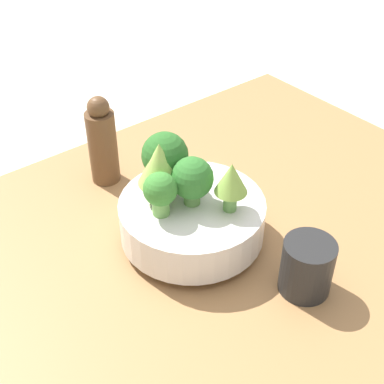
# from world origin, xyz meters

# --- Properties ---
(ground_plane) EXTENTS (6.00, 6.00, 0.00)m
(ground_plane) POSITION_xyz_m (0.00, 0.00, 0.00)
(ground_plane) COLOR beige
(table) EXTENTS (1.09, 0.78, 0.04)m
(table) POSITION_xyz_m (0.00, 0.00, 0.02)
(table) COLOR #9E7042
(table) RESTS_ON ground_plane
(bowl) EXTENTS (0.22, 0.22, 0.07)m
(bowl) POSITION_xyz_m (0.02, 0.03, 0.08)
(bowl) COLOR silver
(bowl) RESTS_ON table
(romanesco_piece_near) EXTENTS (0.05, 0.05, 0.08)m
(romanesco_piece_near) POSITION_xyz_m (0.05, -0.01, 0.16)
(romanesco_piece_near) COLOR #609347
(romanesco_piece_near) RESTS_ON bowl
(broccoli_floret_back) EXTENTS (0.07, 0.07, 0.10)m
(broccoli_floret_back) POSITION_xyz_m (0.01, 0.09, 0.17)
(broccoli_floret_back) COLOR #609347
(broccoli_floret_back) RESTS_ON bowl
(broccoli_floret_left) EXTENTS (0.05, 0.05, 0.07)m
(broccoli_floret_left) POSITION_xyz_m (-0.03, 0.04, 0.15)
(broccoli_floret_left) COLOR #6BA34C
(broccoli_floret_left) RESTS_ON bowl
(broccoli_floret_center) EXTENTS (0.06, 0.06, 0.08)m
(broccoli_floret_center) POSITION_xyz_m (0.02, 0.03, 0.15)
(broccoli_floret_center) COLOR #609347
(broccoli_floret_center) RESTS_ON bowl
(romanesco_piece_far) EXTENTS (0.07, 0.07, 0.10)m
(romanesco_piece_far) POSITION_xyz_m (-0.01, 0.07, 0.17)
(romanesco_piece_far) COLOR #7AB256
(romanesco_piece_far) RESTS_ON bowl
(cup) EXTENTS (0.07, 0.07, 0.08)m
(cup) POSITION_xyz_m (0.08, -0.15, 0.08)
(cup) COLOR black
(cup) RESTS_ON table
(pepper_mill) EXTENTS (0.05, 0.05, 0.17)m
(pepper_mill) POSITION_xyz_m (-0.00, 0.26, 0.11)
(pepper_mill) COLOR brown
(pepper_mill) RESTS_ON table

